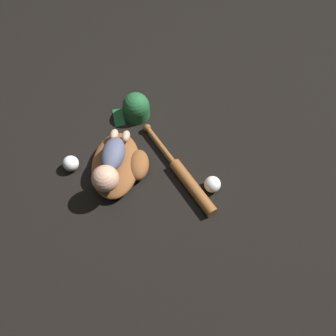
# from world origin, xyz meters

# --- Properties ---
(ground_plane) EXTENTS (6.00, 6.00, 0.00)m
(ground_plane) POSITION_xyz_m (0.00, 0.00, 0.00)
(ground_plane) COLOR black
(baseball_glove) EXTENTS (0.37, 0.28, 0.08)m
(baseball_glove) POSITION_xyz_m (-0.02, -0.04, 0.04)
(baseball_glove) COLOR brown
(baseball_glove) RESTS_ON ground
(baby_figure) EXTENTS (0.34, 0.12, 0.11)m
(baby_figure) POSITION_xyz_m (0.04, -0.06, 0.13)
(baby_figure) COLOR #4C516B
(baby_figure) RESTS_ON baseball_glove
(baseball_bat) EXTENTS (0.46, 0.38, 0.05)m
(baseball_bat) POSITION_xyz_m (0.01, 0.26, 0.03)
(baseball_bat) COLOR brown
(baseball_bat) RESTS_ON ground
(baseball) EXTENTS (0.07, 0.07, 0.07)m
(baseball) POSITION_xyz_m (0.04, 0.39, 0.04)
(baseball) COLOR white
(baseball) RESTS_ON ground
(baseball_spare) EXTENTS (0.07, 0.07, 0.07)m
(baseball_spare) POSITION_xyz_m (0.00, -0.26, 0.04)
(baseball_spare) COLOR white
(baseball_spare) RESTS_ON ground
(baseball_cap) EXTENTS (0.16, 0.20, 0.14)m
(baseball_cap) POSITION_xyz_m (-0.35, -0.01, 0.06)
(baseball_cap) COLOR #1E562D
(baseball_cap) RESTS_ON ground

